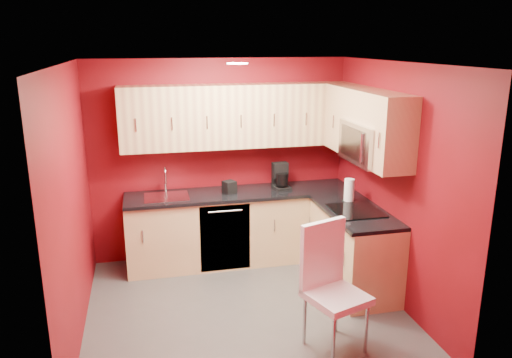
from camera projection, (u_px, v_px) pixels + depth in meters
name	position (u px, v px, depth m)	size (l,w,h in m)	color
floor	(245.00, 309.00, 5.20)	(3.20, 3.20, 0.00)	#464341
ceiling	(244.00, 63.00, 4.53)	(3.20, 3.20, 0.00)	white
wall_back	(220.00, 160.00, 6.27)	(3.20, 3.20, 0.00)	maroon
wall_front	(289.00, 257.00, 3.45)	(3.20, 3.20, 0.00)	maroon
wall_left	(72.00, 206.00, 4.51)	(3.00, 3.00, 0.00)	maroon
wall_right	(394.00, 184.00, 5.21)	(3.00, 3.00, 0.00)	maroon
base_cabinets_back	(241.00, 228.00, 6.25)	(2.80, 0.60, 0.87)	#EDC787
base_cabinets_right	(354.00, 249.00, 5.60)	(0.60, 1.30, 0.87)	#EDC787
countertop_back	(241.00, 193.00, 6.11)	(2.80, 0.63, 0.04)	black
countertop_right	(355.00, 212.00, 5.46)	(0.63, 1.27, 0.04)	black
upper_cabinets_back	(238.00, 116.00, 6.00)	(2.80, 0.35, 0.75)	tan
upper_cabinets_right	(364.00, 118.00, 5.42)	(0.35, 1.55, 0.75)	tan
microwave	(370.00, 143.00, 5.24)	(0.42, 0.76, 0.42)	silver
cooktop	(356.00, 211.00, 5.42)	(0.50, 0.55, 0.01)	black
sink	(166.00, 194.00, 5.92)	(0.52, 0.42, 0.35)	silver
dishwasher_front	(225.00, 238.00, 5.92)	(0.60, 0.02, 0.82)	black
downlight	(237.00, 63.00, 4.81)	(0.20, 0.20, 0.01)	white
coffee_maker	(282.00, 176.00, 6.20)	(0.19, 0.26, 0.32)	black
napkin_holder	(229.00, 187.00, 6.04)	(0.14, 0.14, 0.15)	black
paper_towel	(349.00, 190.00, 5.71)	(0.15, 0.15, 0.27)	white
dining_chair	(337.00, 290.00, 4.38)	(0.47, 0.49, 1.16)	white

